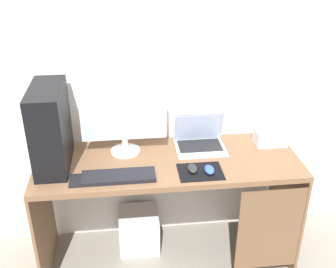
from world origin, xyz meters
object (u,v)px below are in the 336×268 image
at_px(laptop, 200,141).
at_px(cell_phone, 76,181).
at_px(subwoofer, 139,230).
at_px(monitor, 124,121).
at_px(mouse_right, 209,170).
at_px(projector, 270,137).
at_px(pc_tower, 50,128).
at_px(keyboard, 119,176).
at_px(mouse_left, 193,168).

xyz_separation_m(laptop, cell_phone, (-0.77, -0.32, -0.04)).
bearing_deg(subwoofer, monitor, -174.22).
distance_m(mouse_right, subwoofer, 0.84).
height_order(projector, mouse_right, projector).
xyz_separation_m(pc_tower, monitor, (0.42, 0.09, -0.02)).
bearing_deg(keyboard, projector, 16.88).
relative_size(laptop, projector, 1.59).
distance_m(pc_tower, cell_phone, 0.34).
bearing_deg(mouse_left, projector, 26.55).
bearing_deg(pc_tower, laptop, 7.11).
height_order(laptop, mouse_left, laptop).
xyz_separation_m(laptop, subwoofer, (-0.42, -0.01, -0.69)).
height_order(pc_tower, keyboard, pc_tower).
distance_m(laptop, projector, 0.47).
relative_size(monitor, mouse_right, 5.45).
relative_size(monitor, mouse_left, 5.45).
height_order(pc_tower, cell_phone, pc_tower).
relative_size(mouse_left, mouse_right, 1.00).
relative_size(monitor, projector, 2.61).
bearing_deg(projector, keyboard, -163.12).
bearing_deg(projector, cell_phone, -166.04).
bearing_deg(cell_phone, keyboard, 1.30).
xyz_separation_m(monitor, cell_phone, (-0.29, -0.30, -0.22)).
xyz_separation_m(pc_tower, projector, (1.37, 0.10, -0.20)).
bearing_deg(cell_phone, pc_tower, 123.63).
height_order(pc_tower, subwoofer, pc_tower).
height_order(monitor, mouse_right, monitor).
bearing_deg(pc_tower, subwoofer, 11.61).
relative_size(pc_tower, projector, 2.46).
bearing_deg(cell_phone, mouse_left, 2.17).
height_order(monitor, laptop, monitor).
xyz_separation_m(pc_tower, subwoofer, (0.49, 0.10, -0.89)).
height_order(cell_phone, subwoofer, cell_phone).
xyz_separation_m(mouse_left, mouse_right, (0.10, -0.02, 0.00)).
distance_m(monitor, subwoofer, 0.87).
xyz_separation_m(pc_tower, mouse_right, (0.90, -0.20, -0.22)).
xyz_separation_m(mouse_left, subwoofer, (-0.32, 0.28, -0.66)).
relative_size(laptop, cell_phone, 2.44).
height_order(laptop, cell_phone, laptop).
relative_size(monitor, laptop, 1.65).
bearing_deg(subwoofer, pc_tower, -168.39).
xyz_separation_m(laptop, projector, (0.47, -0.01, 0.00)).
distance_m(laptop, mouse_left, 0.31).
xyz_separation_m(projector, mouse_left, (-0.56, -0.28, -0.03)).
bearing_deg(monitor, mouse_left, -35.33).
height_order(keyboard, mouse_left, mouse_left).
xyz_separation_m(laptop, mouse_left, (-0.10, -0.29, -0.02)).
bearing_deg(mouse_left, cell_phone, -177.83).
bearing_deg(laptop, pc_tower, -172.89).
height_order(projector, mouse_left, projector).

